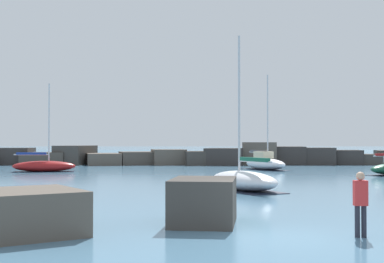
% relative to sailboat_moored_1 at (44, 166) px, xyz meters
% --- Properties ---
extents(ground_plane, '(600.00, 600.00, 0.00)m').
position_rel_sailboat_moored_1_xyz_m(ground_plane, '(15.04, -32.04, -0.52)').
color(ground_plane, teal).
extents(open_sea_beyond, '(400.00, 116.00, 0.01)m').
position_rel_sailboat_moored_1_xyz_m(open_sea_beyond, '(15.04, 74.83, -0.51)').
color(open_sea_beyond, teal).
rests_on(open_sea_beyond, ground).
extents(breakwater_jetty, '(58.42, 7.06, 2.57)m').
position_rel_sailboat_moored_1_xyz_m(breakwater_jetty, '(17.17, 14.71, 0.43)').
color(breakwater_jetty, '#383330').
rests_on(breakwater_jetty, ground).
extents(foreground_rocks, '(16.05, 9.59, 1.44)m').
position_rel_sailboat_moored_1_xyz_m(foreground_rocks, '(11.90, -31.62, 0.03)').
color(foreground_rocks, brown).
rests_on(foreground_rocks, ground).
extents(sailboat_moored_1, '(5.58, 2.42, 7.73)m').
position_rel_sailboat_moored_1_xyz_m(sailboat_moored_1, '(0.00, 0.00, 0.00)').
color(sailboat_moored_1, maroon).
rests_on(sailboat_moored_1, ground).
extents(sailboat_moored_2, '(4.29, 6.21, 8.86)m').
position_rel_sailboat_moored_1_xyz_m(sailboat_moored_2, '(19.79, 3.15, 0.13)').
color(sailboat_moored_2, white).
rests_on(sailboat_moored_2, ground).
extents(sailboat_moored_3, '(4.45, 6.04, 8.42)m').
position_rel_sailboat_moored_1_xyz_m(sailboat_moored_3, '(15.54, -18.03, 0.03)').
color(sailboat_moored_3, white).
rests_on(sailboat_moored_3, ground).
extents(person_on_rocks, '(0.36, 0.23, 1.78)m').
position_rel_sailboat_moored_1_xyz_m(person_on_rocks, '(17.24, -32.21, 0.49)').
color(person_on_rocks, '#282833').
rests_on(person_on_rocks, ground).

